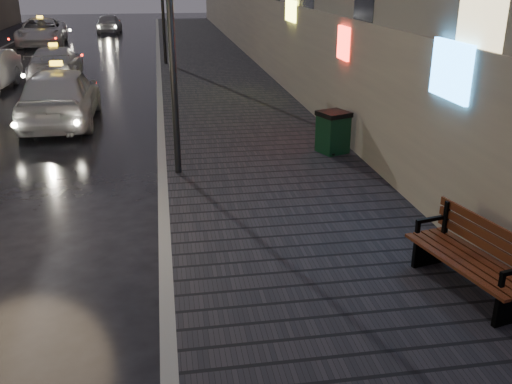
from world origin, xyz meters
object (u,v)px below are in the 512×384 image
car_far (109,23)px  bench (474,257)px  taxi_far (42,32)px  lamp_near (170,13)px  taxi_near (60,95)px  taxi_mid (55,63)px  trash_bin (333,132)px

car_far → bench: bearing=102.8°
bench → taxi_far: bearing=97.2°
lamp_near → taxi_far: 26.95m
taxi_near → car_far: taxi_near is taller
taxi_far → car_far: 7.96m
taxi_mid → taxi_far: taxi_far is taller
trash_bin → bench: bearing=-110.2°
trash_bin → taxi_near: 8.34m
lamp_near → taxi_far: lamp_near is taller
bench → taxi_far: size_ratio=0.35×
trash_bin → taxi_mid: size_ratio=0.21×
taxi_near → car_far: bearing=-89.6°
lamp_near → taxi_near: 6.87m
trash_bin → taxi_mid: (-8.29, 12.15, 0.04)m
taxi_near → taxi_mid: bearing=-80.9°
taxi_near → lamp_near: bearing=119.7°
car_far → lamp_near: bearing=98.3°
trash_bin → taxi_far: taxi_far is taller
lamp_near → trash_bin: size_ratio=5.28×
trash_bin → taxi_mid: 14.71m
taxi_mid → car_far: bearing=-94.9°
bench → trash_bin: (-0.03, 6.53, 0.01)m
lamp_near → taxi_mid: (-4.55, 13.04, -2.79)m
taxi_near → taxi_far: 20.74m
trash_bin → taxi_far: bearing=93.5°
lamp_near → taxi_far: (-7.32, 25.79, -2.68)m
bench → taxi_far: 33.33m
taxi_far → taxi_mid: bearing=-82.4°
taxi_far → trash_bin: bearing=-70.7°
lamp_near → taxi_near: bearing=120.5°
lamp_near → taxi_mid: lamp_near is taller
trash_bin → taxi_far: 27.25m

